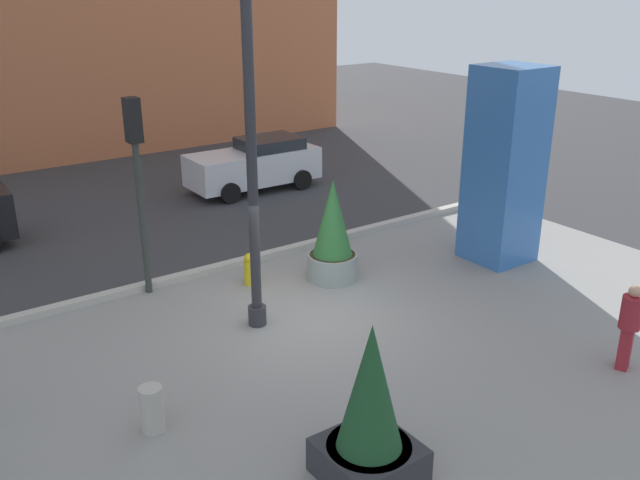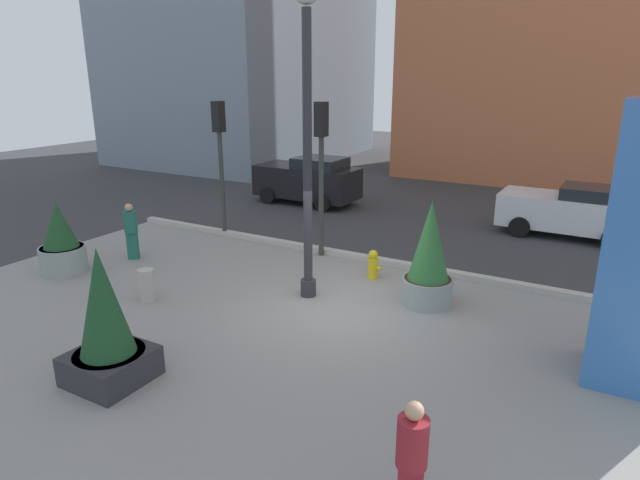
{
  "view_description": "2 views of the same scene",
  "coord_description": "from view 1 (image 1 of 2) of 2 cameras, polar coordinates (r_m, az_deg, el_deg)",
  "views": [
    {
      "loc": [
        -6.93,
        -10.38,
        6.43
      ],
      "look_at": [
        0.33,
        -0.16,
        1.66
      ],
      "focal_mm": 38.68,
      "sensor_mm": 36.0,
      "label": 1
    },
    {
      "loc": [
        5.13,
        -9.77,
        5.01
      ],
      "look_at": [
        -0.16,
        -0.47,
        1.67
      ],
      "focal_mm": 30.56,
      "sensor_mm": 36.0,
      "label": 2
    }
  ],
  "objects": [
    {
      "name": "ground_plane",
      "position": [
        17.21,
        -8.95,
        -1.37
      ],
      "size": [
        60.0,
        60.0,
        0.0
      ],
      "primitive_type": "plane",
      "color": "#38383A"
    },
    {
      "name": "concrete_bollard",
      "position": [
        10.94,
        -13.73,
        -13.45
      ],
      "size": [
        0.36,
        0.36,
        0.75
      ],
      "primitive_type": "cylinder",
      "color": "#B2ADA3",
      "rests_on": "ground_plane"
    },
    {
      "name": "art_pillar_blue",
      "position": [
        16.76,
        15.02,
        5.91
      ],
      "size": [
        1.41,
        1.41,
        4.63
      ],
      "primitive_type": "cube",
      "color": "#3870BC",
      "rests_on": "ground_plane"
    },
    {
      "name": "pedestrian_on_sidewalk",
      "position": [
        13.05,
        24.23,
        -6.3
      ],
      "size": [
        0.47,
        0.47,
        1.6
      ],
      "color": "maroon",
      "rests_on": "ground_plane"
    },
    {
      "name": "traffic_light_far_side",
      "position": [
        14.62,
        -14.91,
        6.09
      ],
      "size": [
        0.28,
        0.42,
        4.23
      ],
      "color": "#333833",
      "rests_on": "ground_plane"
    },
    {
      "name": "lamp_post",
      "position": [
        12.66,
        -5.65,
        5.89
      ],
      "size": [
        0.44,
        0.44,
        6.54
      ],
      "color": "#2D2D33",
      "rests_on": "ground_plane"
    },
    {
      "name": "fire_hydrant",
      "position": [
        15.42,
        -5.82,
        -2.41
      ],
      "size": [
        0.36,
        0.26,
        0.75
      ],
      "color": "gold",
      "rests_on": "ground_plane"
    },
    {
      "name": "potted_plant_by_pillar",
      "position": [
        9.44,
        4.15,
        -14.21
      ],
      "size": [
        1.23,
        1.23,
        2.36
      ],
      "color": "#2D2D33",
      "rests_on": "ground_plane"
    },
    {
      "name": "potted_plant_near_left",
      "position": [
        15.38,
        1.05,
        0.38
      ],
      "size": [
        1.13,
        1.13,
        2.36
      ],
      "color": "gray",
      "rests_on": "ground_plane"
    },
    {
      "name": "car_passing_lane",
      "position": [
        22.37,
        -5.38,
        6.27
      ],
      "size": [
        4.23,
        1.96,
        1.64
      ],
      "color": "silver",
      "rests_on": "ground_plane"
    },
    {
      "name": "plaza_pavement",
      "position": [
        12.63,
        3.67,
        -9.81
      ],
      "size": [
        18.0,
        10.0,
        0.02
      ],
      "primitive_type": "cube",
      "color": "gray",
      "rests_on": "ground_plane"
    },
    {
      "name": "curb_strip",
      "position": [
        16.45,
        -7.58,
        -2.06
      ],
      "size": [
        18.0,
        0.24,
        0.16
      ],
      "primitive_type": "cube",
      "color": "#B7B2A8",
      "rests_on": "ground_plane"
    }
  ]
}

